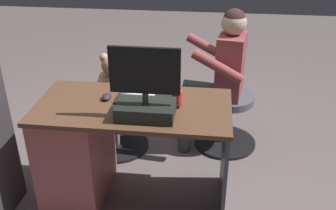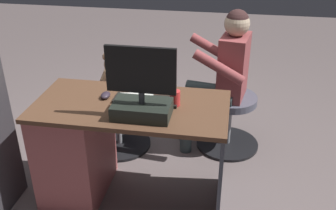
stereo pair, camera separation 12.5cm
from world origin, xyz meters
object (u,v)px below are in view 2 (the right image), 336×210
person (223,70)px  teddy_bear (116,76)px  computer_mouse (105,95)px  tv_remote (118,104)px  desk (88,144)px  office_chair_teddy (118,118)px  visitor_chair (229,117)px  cup (175,98)px  monitor (142,97)px  keyboard (146,100)px

person → teddy_bear: bearing=8.9°
computer_mouse → teddy_bear: teddy_bear is taller
teddy_bear → tv_remote: bearing=108.1°
desk → office_chair_teddy: (-0.03, -0.62, -0.13)m
computer_mouse → visitor_chair: 1.19m
cup → teddy_bear: size_ratio=0.27×
monitor → tv_remote: monitor is taller
desk → teddy_bear: size_ratio=3.34×
computer_mouse → monitor: bearing=146.4°
cup → office_chair_teddy: size_ratio=0.19×
keyboard → office_chair_teddy: keyboard is taller
computer_mouse → office_chair_teddy: bearing=-79.4°
teddy_bear → desk: bearing=87.6°
tv_remote → person: bearing=-148.4°
computer_mouse → office_chair_teddy: size_ratio=0.18×
office_chair_teddy → person: size_ratio=0.45×
office_chair_teddy → person: (-0.85, -0.14, 0.44)m
visitor_chair → keyboard: bearing=52.9°
keyboard → teddy_bear: (0.38, -0.58, -0.11)m
keyboard → teddy_bear: 0.70m
cup → person: person is taller
person → computer_mouse: bearing=43.4°
keyboard → computer_mouse: 0.28m
keyboard → visitor_chair: 1.03m
monitor → teddy_bear: (0.40, -0.76, -0.22)m
keyboard → person: size_ratio=0.35×
desk → cup: cup is taller
keyboard → tv_remote: keyboard is taller
keyboard → computer_mouse: computer_mouse is taller
cup → tv_remote: bearing=10.7°
monitor → person: person is taller
person → cup: bearing=69.6°
office_chair_teddy → keyboard: bearing=124.0°
cup → teddy_bear: teddy_bear is taller
desk → person: size_ratio=1.05×
monitor → office_chair_teddy: (0.40, -0.75, -0.60)m
monitor → teddy_bear: size_ratio=1.17×
tv_remote → person: size_ratio=0.13×
keyboard → tv_remote: size_ratio=2.80×
teddy_bear → visitor_chair: (-0.93, -0.15, -0.37)m
monitor → office_chair_teddy: 1.04m
monitor → person: 1.01m
cup → visitor_chair: bearing=-115.5°
computer_mouse → tv_remote: bearing=139.6°
cup → visitor_chair: 0.97m
desk → computer_mouse: (-0.13, -0.06, 0.36)m
desk → person: person is taller
tv_remote → monitor: bearing=131.1°
keyboard → visitor_chair: size_ratio=0.79×
cup → teddy_bear: (0.57, -0.60, -0.15)m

